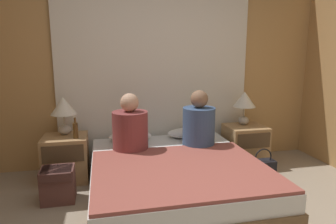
{
  "coord_description": "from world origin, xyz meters",
  "views": [
    {
      "loc": [
        -0.7,
        -1.91,
        1.48
      ],
      "look_at": [
        0.0,
        1.22,
        0.84
      ],
      "focal_mm": 32.0,
      "sensor_mm": 36.0,
      "label": 1
    }
  ],
  "objects_px": {
    "nightstand_right": "(245,145)",
    "pillow_left": "(130,136)",
    "lamp_left": "(64,109)",
    "bed": "(174,178)",
    "pillow_right": "(188,133)",
    "person_left_in_bed": "(130,128)",
    "handbag_on_floor": "(263,168)",
    "beer_bottle_on_left_stand": "(75,130)",
    "nightstand_left": "(66,158)",
    "person_right_in_bed": "(199,124)",
    "lamp_right": "(244,102)",
    "backpack_on_floor": "(58,183)"
  },
  "relations": [
    {
      "from": "nightstand_left",
      "to": "lamp_right",
      "type": "bearing_deg",
      "value": 1.97
    },
    {
      "from": "nightstand_right",
      "to": "handbag_on_floor",
      "type": "bearing_deg",
      "value": -89.02
    },
    {
      "from": "lamp_right",
      "to": "beer_bottle_on_left_stand",
      "type": "distance_m",
      "value": 2.16
    },
    {
      "from": "pillow_left",
      "to": "person_right_in_bed",
      "type": "height_order",
      "value": "person_right_in_bed"
    },
    {
      "from": "bed",
      "to": "handbag_on_floor",
      "type": "relative_size",
      "value": 5.39
    },
    {
      "from": "lamp_right",
      "to": "pillow_right",
      "type": "xyz_separation_m",
      "value": [
        -0.77,
        0.03,
        -0.39
      ]
    },
    {
      "from": "pillow_right",
      "to": "beer_bottle_on_left_stand",
      "type": "xyz_separation_m",
      "value": [
        -1.38,
        -0.22,
        0.17
      ]
    },
    {
      "from": "person_right_in_bed",
      "to": "backpack_on_floor",
      "type": "bearing_deg",
      "value": -170.11
    },
    {
      "from": "pillow_right",
      "to": "person_right_in_bed",
      "type": "xyz_separation_m",
      "value": [
        0.02,
        -0.38,
        0.21
      ]
    },
    {
      "from": "bed",
      "to": "person_right_in_bed",
      "type": "bearing_deg",
      "value": 46.42
    },
    {
      "from": "beer_bottle_on_left_stand",
      "to": "bed",
      "type": "bearing_deg",
      "value": -29.61
    },
    {
      "from": "lamp_right",
      "to": "person_left_in_bed",
      "type": "bearing_deg",
      "value": -167.44
    },
    {
      "from": "pillow_left",
      "to": "nightstand_left",
      "type": "bearing_deg",
      "value": -171.72
    },
    {
      "from": "nightstand_left",
      "to": "pillow_left",
      "type": "xyz_separation_m",
      "value": [
        0.77,
        0.11,
        0.19
      ]
    },
    {
      "from": "lamp_right",
      "to": "bed",
      "type": "bearing_deg",
      "value": -146.27
    },
    {
      "from": "pillow_right",
      "to": "backpack_on_floor",
      "type": "xyz_separation_m",
      "value": [
        -1.54,
        -0.65,
        -0.25
      ]
    },
    {
      "from": "pillow_right",
      "to": "lamp_right",
      "type": "bearing_deg",
      "value": -2.47
    },
    {
      "from": "bed",
      "to": "person_left_in_bed",
      "type": "bearing_deg",
      "value": 134.19
    },
    {
      "from": "bed",
      "to": "handbag_on_floor",
      "type": "distance_m",
      "value": 1.17
    },
    {
      "from": "lamp_right",
      "to": "backpack_on_floor",
      "type": "distance_m",
      "value": 2.47
    },
    {
      "from": "lamp_right",
      "to": "backpack_on_floor",
      "type": "xyz_separation_m",
      "value": [
        -2.31,
        -0.62,
        -0.64
      ]
    },
    {
      "from": "nightstand_right",
      "to": "pillow_right",
      "type": "relative_size",
      "value": 0.99
    },
    {
      "from": "lamp_right",
      "to": "person_right_in_bed",
      "type": "xyz_separation_m",
      "value": [
        -0.74,
        -0.34,
        -0.18
      ]
    },
    {
      "from": "pillow_left",
      "to": "handbag_on_floor",
      "type": "height_order",
      "value": "pillow_left"
    },
    {
      "from": "lamp_left",
      "to": "pillow_left",
      "type": "relative_size",
      "value": 0.84
    },
    {
      "from": "nightstand_right",
      "to": "lamp_right",
      "type": "relative_size",
      "value": 1.19
    },
    {
      "from": "bed",
      "to": "pillow_left",
      "type": "height_order",
      "value": "pillow_left"
    },
    {
      "from": "bed",
      "to": "lamp_left",
      "type": "xyz_separation_m",
      "value": [
        -1.14,
        0.76,
        0.65
      ]
    },
    {
      "from": "bed",
      "to": "beer_bottle_on_left_stand",
      "type": "bearing_deg",
      "value": 150.39
    },
    {
      "from": "bed",
      "to": "beer_bottle_on_left_stand",
      "type": "relative_size",
      "value": 8.22
    },
    {
      "from": "person_left_in_bed",
      "to": "person_right_in_bed",
      "type": "distance_m",
      "value": 0.8
    },
    {
      "from": "nightstand_right",
      "to": "pillow_left",
      "type": "xyz_separation_m",
      "value": [
        -1.51,
        0.11,
        0.19
      ]
    },
    {
      "from": "bed",
      "to": "pillow_right",
      "type": "bearing_deg",
      "value": 64.85
    },
    {
      "from": "nightstand_left",
      "to": "person_left_in_bed",
      "type": "bearing_deg",
      "value": -19.89
    },
    {
      "from": "lamp_left",
      "to": "person_right_in_bed",
      "type": "distance_m",
      "value": 1.59
    },
    {
      "from": "beer_bottle_on_left_stand",
      "to": "handbag_on_floor",
      "type": "height_order",
      "value": "beer_bottle_on_left_stand"
    },
    {
      "from": "nightstand_left",
      "to": "pillow_left",
      "type": "bearing_deg",
      "value": 8.28
    },
    {
      "from": "nightstand_left",
      "to": "nightstand_right",
      "type": "height_order",
      "value": "same"
    },
    {
      "from": "bed",
      "to": "nightstand_left",
      "type": "relative_size",
      "value": 3.71
    },
    {
      "from": "beer_bottle_on_left_stand",
      "to": "nightstand_left",
      "type": "bearing_deg",
      "value": 140.47
    },
    {
      "from": "lamp_right",
      "to": "lamp_left",
      "type": "bearing_deg",
      "value": 180.0
    },
    {
      "from": "bed",
      "to": "backpack_on_floor",
      "type": "xyz_separation_m",
      "value": [
        -1.17,
        0.14,
        0.01
      ]
    },
    {
      "from": "person_left_in_bed",
      "to": "handbag_on_floor",
      "type": "bearing_deg",
      "value": -7.04
    },
    {
      "from": "pillow_left",
      "to": "handbag_on_floor",
      "type": "bearing_deg",
      "value": -20.52
    },
    {
      "from": "lamp_left",
      "to": "bed",
      "type": "bearing_deg",
      "value": -33.73
    },
    {
      "from": "bed",
      "to": "nightstand_left",
      "type": "distance_m",
      "value": 1.33
    },
    {
      "from": "bed",
      "to": "beer_bottle_on_left_stand",
      "type": "xyz_separation_m",
      "value": [
        -1.0,
        0.57,
        0.43
      ]
    },
    {
      "from": "lamp_left",
      "to": "beer_bottle_on_left_stand",
      "type": "bearing_deg",
      "value": -54.55
    },
    {
      "from": "nightstand_left",
      "to": "person_left_in_bed",
      "type": "height_order",
      "value": "person_left_in_bed"
    },
    {
      "from": "person_left_in_bed",
      "to": "beer_bottle_on_left_stand",
      "type": "height_order",
      "value": "person_left_in_bed"
    }
  ]
}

